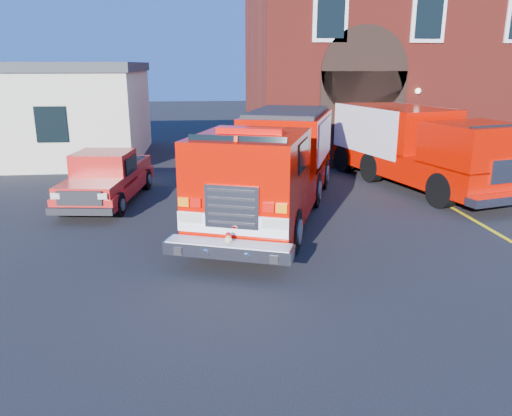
{
  "coord_description": "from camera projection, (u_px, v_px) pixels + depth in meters",
  "views": [
    {
      "loc": [
        -1.07,
        -11.41,
        4.27
      ],
      "look_at": [
        0.0,
        -1.2,
        1.3
      ],
      "focal_mm": 35.0,
      "sensor_mm": 36.0,
      "label": 1
    }
  ],
  "objects": [
    {
      "name": "parking_stripe_far",
      "position": [
        399.0,
        177.0,
        19.53
      ],
      "size": [
        0.12,
        3.0,
        0.01
      ],
      "primitive_type": "cube",
      "color": "yellow",
      "rests_on": "ground"
    },
    {
      "name": "secondary_truck",
      "position": [
        414.0,
        144.0,
        17.93
      ],
      "size": [
        4.68,
        8.84,
        2.74
      ],
      "color": "black",
      "rests_on": "ground"
    },
    {
      "name": "pickup_truck",
      "position": [
        108.0,
        178.0,
        15.88
      ],
      "size": [
        2.47,
        5.27,
        1.66
      ],
      "color": "black",
      "rests_on": "ground"
    },
    {
      "name": "fire_engine",
      "position": [
        274.0,
        164.0,
        14.45
      ],
      "size": [
        5.53,
        9.62,
        2.86
      ],
      "color": "black",
      "rests_on": "ground"
    },
    {
      "name": "parking_stripe_mid",
      "position": [
        433.0,
        197.0,
        16.66
      ],
      "size": [
        0.12,
        3.0,
        0.01
      ],
      "primitive_type": "cube",
      "color": "yellow",
      "rests_on": "ground"
    },
    {
      "name": "ground",
      "position": [
        251.0,
        245.0,
        12.19
      ],
      "size": [
        100.0,
        100.0,
        0.0
      ],
      "primitive_type": "plane",
      "color": "black",
      "rests_on": "ground"
    },
    {
      "name": "fire_station",
      "position": [
        401.0,
        64.0,
        25.27
      ],
      "size": [
        15.2,
        10.2,
        8.45
      ],
      "color": "maroon",
      "rests_on": "ground"
    },
    {
      "name": "parking_stripe_near",
      "position": [
        481.0,
        224.0,
        13.8
      ],
      "size": [
        0.12,
        3.0,
        0.01
      ],
      "primitive_type": "cube",
      "color": "yellow",
      "rests_on": "ground"
    },
    {
      "name": "side_building",
      "position": [
        31.0,
        110.0,
        23.09
      ],
      "size": [
        10.2,
        8.2,
        4.35
      ],
      "color": "beige",
      "rests_on": "ground"
    }
  ]
}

